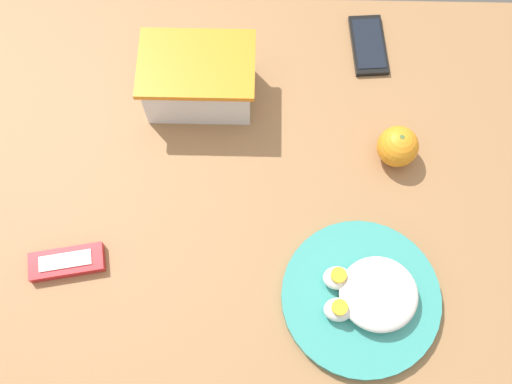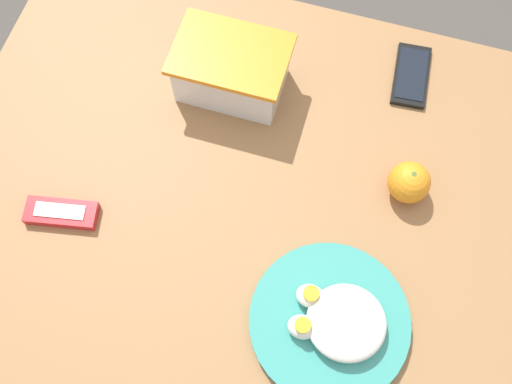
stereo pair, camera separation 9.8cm
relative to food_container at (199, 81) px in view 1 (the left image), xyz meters
The scene contains 7 objects.
ground_plane 0.79m from the food_container, 64.36° to the right, with size 10.00×10.00×0.00m, color #4C4742.
table 0.27m from the food_container, 64.36° to the right, with size 1.07×0.83×0.72m.
food_container is the anchor object (origin of this frame).
orange_fruit 0.36m from the food_container, 18.65° to the right, with size 0.07×0.07×0.07m.
rice_plate 0.46m from the food_container, 53.11° to the right, with size 0.25×0.25×0.06m.
candy_bar 0.38m from the food_container, 121.73° to the right, with size 0.12×0.07×0.02m.
cell_phone 0.33m from the food_container, 19.76° to the left, with size 0.07×0.13×0.01m.
Camera 1 is at (0.02, -0.37, 1.66)m, focal length 42.00 mm.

